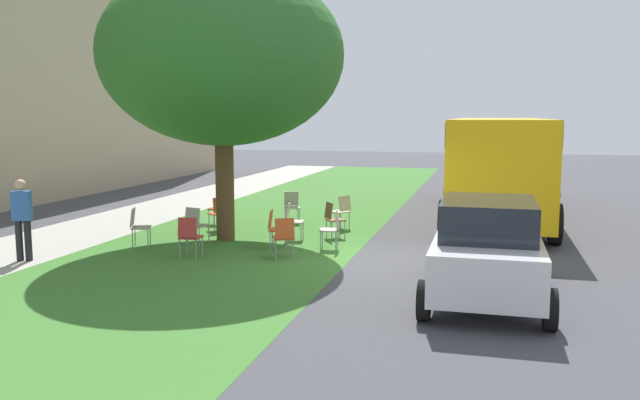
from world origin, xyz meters
TOP-DOWN VIEW (x-y plane):
  - ground at (0.00, 0.00)m, footprint 80.00×80.00m
  - grass_verge at (0.00, 3.20)m, footprint 48.00×6.00m
  - sidewalk_strip at (0.00, 7.60)m, footprint 48.00×2.80m
  - street_tree at (1.49, 3.57)m, footprint 5.68×5.68m
  - chair_0 at (0.74, 2.06)m, footprint 0.49×0.50m
  - chair_1 at (0.22, 5.18)m, footprint 0.54×0.54m
  - chair_2 at (3.71, 1.20)m, footprint 0.57×0.58m
  - chair_3 at (-0.19, 1.56)m, footprint 0.56×0.55m
  - chair_4 at (-0.62, 3.49)m, footprint 0.44×0.44m
  - chair_5 at (1.03, 0.82)m, footprint 0.47×0.48m
  - chair_6 at (4.21, 2.74)m, footprint 0.55×0.54m
  - chair_7 at (0.74, 4.00)m, footprint 0.51×0.51m
  - chair_8 at (3.49, 4.59)m, footprint 0.44×0.44m
  - chair_9 at (1.87, 2.02)m, footprint 0.47×0.48m
  - chair_10 at (2.59, 4.22)m, footprint 0.59×0.59m
  - chair_11 at (2.38, 1.13)m, footprint 0.58×0.58m
  - parked_car at (-2.16, -2.53)m, footprint 3.70×1.92m
  - school_bus at (6.90, -2.78)m, footprint 10.40×2.80m
  - pedestrian_0 at (-1.69, 6.68)m, footprint 0.30×0.40m

SIDE VIEW (x-z plane):
  - ground at x=0.00m, z-range 0.00..0.00m
  - grass_verge at x=0.00m, z-range 0.00..0.01m
  - sidewalk_strip at x=0.00m, z-range 0.00..0.01m
  - chair_0 at x=0.74m, z-range 0.08..0.96m
  - chair_1 at x=0.22m, z-range 0.08..0.96m
  - chair_2 at x=3.71m, z-range 0.08..0.96m
  - chair_3 at x=-0.19m, z-range 0.08..0.96m
  - chair_4 at x=-0.62m, z-range 0.08..0.96m
  - chair_5 at x=1.03m, z-range 0.08..0.96m
  - chair_6 at x=4.21m, z-range 0.08..0.96m
  - chair_7 at x=0.74m, z-range 0.08..0.96m
  - chair_8 at x=3.49m, z-range 0.08..0.96m
  - chair_9 at x=1.87m, z-range 0.08..0.96m
  - chair_10 at x=2.59m, z-range 0.08..0.96m
  - chair_11 at x=2.38m, z-range 0.08..0.96m
  - parked_car at x=-2.16m, z-range 0.01..1.66m
  - pedestrian_0 at x=-1.69m, z-range 0.08..1.77m
  - school_bus at x=6.90m, z-range 0.32..3.20m
  - street_tree at x=1.49m, z-range 1.12..7.58m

